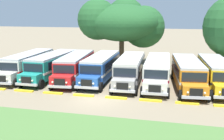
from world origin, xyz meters
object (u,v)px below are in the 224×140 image
at_px(parked_bus_slot_0, 28,64).
at_px(parked_bus_slot_3, 101,66).
at_px(parked_bus_slot_4, 130,68).
at_px(parked_bus_slot_1, 52,65).
at_px(parked_bus_slot_2, 75,66).
at_px(broad_shade_tree, 123,22).
at_px(parked_bus_slot_5, 158,70).
at_px(parked_bus_slot_6, 188,72).
at_px(parked_bus_slot_7, 216,72).

distance_m(parked_bus_slot_0, parked_bus_slot_3, 9.13).
bearing_deg(parked_bus_slot_4, parked_bus_slot_1, -93.06).
xyz_separation_m(parked_bus_slot_0, parked_bus_slot_2, (6.06, 0.15, 0.00)).
bearing_deg(broad_shade_tree, parked_bus_slot_5, -60.55).
distance_m(parked_bus_slot_0, parked_bus_slot_6, 18.78).
distance_m(parked_bus_slot_2, parked_bus_slot_5, 9.58).
bearing_deg(parked_bus_slot_6, parked_bus_slot_4, -100.17).
height_order(parked_bus_slot_0, parked_bus_slot_7, same).
distance_m(parked_bus_slot_0, broad_shade_tree, 15.20).
distance_m(parked_bus_slot_0, parked_bus_slot_4, 12.59).
bearing_deg(parked_bus_slot_6, broad_shade_tree, -146.50).
xyz_separation_m(parked_bus_slot_5, broad_shade_tree, (-6.12, 10.84, 4.70)).
bearing_deg(parked_bus_slot_3, broad_shade_tree, 176.06).
relative_size(parked_bus_slot_0, parked_bus_slot_1, 1.00).
bearing_deg(broad_shade_tree, parked_bus_slot_7, -40.90).
bearing_deg(broad_shade_tree, parked_bus_slot_1, -120.87).
bearing_deg(parked_bus_slot_7, parked_bus_slot_5, -90.89).
distance_m(parked_bus_slot_3, broad_shade_tree, 11.39).
relative_size(parked_bus_slot_4, broad_shade_tree, 0.88).
bearing_deg(parked_bus_slot_5, parked_bus_slot_4, -94.49).
relative_size(parked_bus_slot_6, broad_shade_tree, 0.88).
distance_m(parked_bus_slot_6, broad_shade_tree, 15.24).
bearing_deg(parked_bus_slot_5, broad_shade_tree, -152.77).
distance_m(parked_bus_slot_0, parked_bus_slot_5, 15.64).
xyz_separation_m(parked_bus_slot_1, parked_bus_slot_4, (9.48, -0.00, 0.00)).
relative_size(parked_bus_slot_5, parked_bus_slot_6, 0.99).
bearing_deg(parked_bus_slot_0, parked_bus_slot_7, 88.50).
height_order(parked_bus_slot_3, parked_bus_slot_7, same).
bearing_deg(parked_bus_slot_5, parked_bus_slot_6, 82.16).
bearing_deg(parked_bus_slot_3, parked_bus_slot_6, 83.61).
distance_m(parked_bus_slot_3, parked_bus_slot_7, 12.51).
distance_m(parked_bus_slot_3, parked_bus_slot_4, 3.49).
relative_size(parked_bus_slot_2, parked_bus_slot_7, 1.00).
relative_size(parked_bus_slot_0, parked_bus_slot_5, 1.00).
distance_m(parked_bus_slot_2, broad_shade_tree, 12.21).
xyz_separation_m(parked_bus_slot_5, parked_bus_slot_7, (5.99, 0.35, 0.00)).
relative_size(parked_bus_slot_5, broad_shade_tree, 0.88).
relative_size(parked_bus_slot_2, parked_bus_slot_5, 1.01).
xyz_separation_m(parked_bus_slot_1, parked_bus_slot_2, (2.95, -0.01, 0.00)).
bearing_deg(parked_bus_slot_2, parked_bus_slot_3, 90.76).
bearing_deg(parked_bus_slot_3, parked_bus_slot_5, 84.09).
bearing_deg(parked_bus_slot_0, parked_bus_slot_5, 87.62).
height_order(parked_bus_slot_2, parked_bus_slot_5, same).
height_order(parked_bus_slot_2, broad_shade_tree, broad_shade_tree).
relative_size(parked_bus_slot_1, broad_shade_tree, 0.87).
relative_size(parked_bus_slot_3, parked_bus_slot_4, 1.00).
distance_m(parked_bus_slot_1, parked_bus_slot_6, 15.67).
xyz_separation_m(parked_bus_slot_0, parked_bus_slot_3, (9.12, 0.51, 0.00)).
bearing_deg(parked_bus_slot_0, parked_bus_slot_6, 86.65).
height_order(parked_bus_slot_2, parked_bus_slot_3, same).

